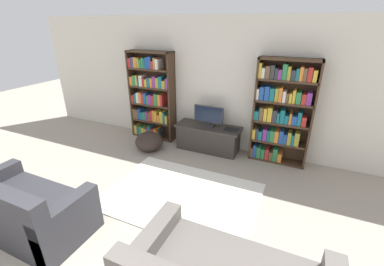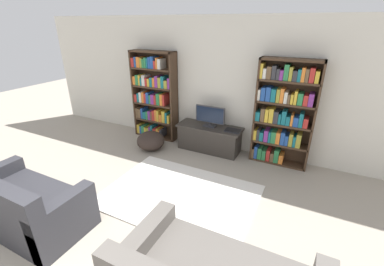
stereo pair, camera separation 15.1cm
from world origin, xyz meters
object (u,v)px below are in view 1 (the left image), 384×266
object	(u,v)px
bookshelf_left	(151,97)
couch_left_sectional	(25,210)
tv_stand	(208,138)
television	(209,116)
bookshelf_right	(281,112)
beanbag_ottoman	(149,141)
laptop	(232,130)

from	to	relation	value
bookshelf_left	couch_left_sectional	bearing A→B (deg)	-87.66
tv_stand	television	distance (m)	0.48
bookshelf_right	beanbag_ottoman	distance (m)	2.65
bookshelf_left	couch_left_sectional	distance (m)	3.26
television	beanbag_ottoman	bearing A→B (deg)	-154.17
bookshelf_left	television	bearing A→B (deg)	-4.89
bookshelf_left	beanbag_ottoman	world-z (taller)	bookshelf_left
television	beanbag_ottoman	distance (m)	1.34
television	bookshelf_left	bearing A→B (deg)	175.11
bookshelf_left	television	distance (m)	1.42
tv_stand	beanbag_ottoman	size ratio (longest dim) A/B	2.32
laptop	beanbag_ottoman	size ratio (longest dim) A/B	0.53
bookshelf_left	bookshelf_right	distance (m)	2.75
tv_stand	beanbag_ottoman	distance (m)	1.22
bookshelf_right	tv_stand	world-z (taller)	bookshelf_right
laptop	couch_left_sectional	world-z (taller)	couch_left_sectional
tv_stand	couch_left_sectional	distance (m)	3.32
bookshelf_right	beanbag_ottoman	world-z (taller)	bookshelf_right
tv_stand	laptop	bearing A→B (deg)	-3.39
television	beanbag_ottoman	size ratio (longest dim) A/B	1.07
tv_stand	couch_left_sectional	size ratio (longest dim) A/B	0.82
bookshelf_left	tv_stand	bearing A→B (deg)	-5.03
laptop	tv_stand	bearing A→B (deg)	176.61
bookshelf_left	tv_stand	xyz separation A→B (m)	(1.40, -0.12, -0.68)
laptop	couch_left_sectional	xyz separation A→B (m)	(-1.77, -3.04, -0.24)
beanbag_ottoman	television	bearing A→B (deg)	25.83
bookshelf_left	bookshelf_right	bearing A→B (deg)	-0.01
television	couch_left_sectional	xyz separation A→B (m)	(-1.27, -3.07, -0.45)
television	laptop	distance (m)	0.54
beanbag_ottoman	bookshelf_left	bearing A→B (deg)	115.10
bookshelf_right	television	world-z (taller)	bookshelf_right
television	bookshelf_right	bearing A→B (deg)	5.09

